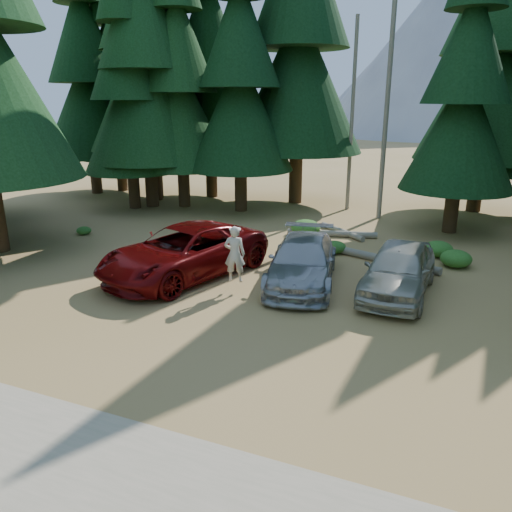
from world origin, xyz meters
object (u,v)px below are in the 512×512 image
at_px(silver_minivan_center, 302,261).
at_px(log_left, 332,234).
at_px(silver_minivan_right, 399,269).
at_px(frisbee_player, 235,254).
at_px(log_mid, 342,231).
at_px(red_pickup, 184,252).
at_px(log_right, 379,258).

bearing_deg(silver_minivan_center, log_left, 83.34).
height_order(silver_minivan_right, frisbee_player, frisbee_player).
distance_m(silver_minivan_center, log_mid, 6.79).
height_order(red_pickup, log_right, red_pickup).
bearing_deg(frisbee_player, silver_minivan_center, -156.05).
relative_size(log_mid, log_right, 0.64).
height_order(log_mid, log_right, log_right).
relative_size(frisbee_player, log_left, 0.46).
relative_size(red_pickup, frisbee_player, 3.47).
distance_m(silver_minivan_right, log_left, 6.99).
distance_m(red_pickup, silver_minivan_right, 7.18).
bearing_deg(log_left, log_right, -61.19).
height_order(silver_minivan_center, silver_minivan_right, silver_minivan_right).
bearing_deg(frisbee_player, log_left, -117.00).
distance_m(log_left, log_mid, 0.68).
relative_size(silver_minivan_center, log_right, 1.10).
height_order(red_pickup, frisbee_player, frisbee_player).
relative_size(silver_minivan_center, silver_minivan_right, 1.09).
bearing_deg(log_left, frisbee_player, -111.90).
xyz_separation_m(frisbee_player, log_right, (3.81, 4.83, -1.12)).
xyz_separation_m(silver_minivan_center, log_mid, (-0.21, 6.75, -0.63)).
height_order(red_pickup, log_mid, red_pickup).
distance_m(log_mid, log_right, 4.17).
xyz_separation_m(silver_minivan_center, silver_minivan_right, (3.10, 0.22, 0.06)).
distance_m(frisbee_player, log_right, 6.25).
distance_m(frisbee_player, log_left, 7.91).
relative_size(red_pickup, log_left, 1.59).
bearing_deg(log_mid, red_pickup, -75.62).
bearing_deg(red_pickup, frisbee_player, 0.56).
bearing_deg(silver_minivan_right, log_right, 110.92).
xyz_separation_m(frisbee_player, log_left, (1.24, 7.73, -1.12)).
distance_m(red_pickup, log_mid, 8.57).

